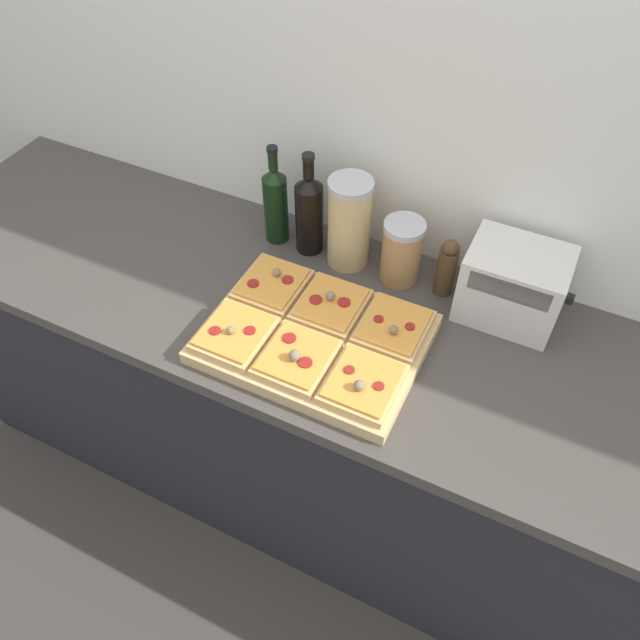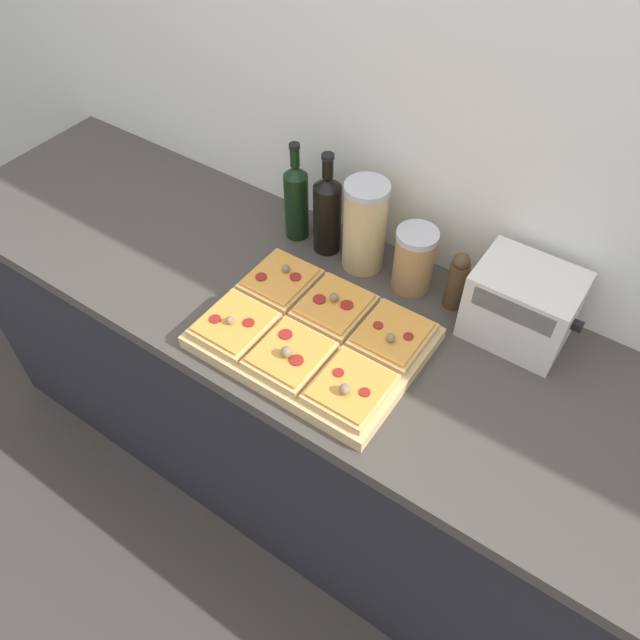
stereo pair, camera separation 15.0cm
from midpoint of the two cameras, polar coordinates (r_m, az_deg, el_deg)
ground_plane at (r=2.24m, az=-1.08°, el=-21.57°), size 12.00×12.00×0.00m
wall_back at (r=1.63m, az=12.63°, el=15.34°), size 6.00×0.06×2.50m
kitchen_counter at (r=1.95m, az=4.24°, el=-9.40°), size 2.63×0.67×0.92m
cutting_board at (r=1.52m, az=2.18°, el=-1.81°), size 0.52×0.39×0.04m
pizza_slice_back_left at (r=1.62m, az=-0.98°, el=3.58°), size 0.16×0.18×0.05m
pizza_slice_back_center at (r=1.55m, az=4.09°, el=1.14°), size 0.16×0.18×0.05m
pizza_slice_back_right at (r=1.51m, az=9.53°, el=-1.52°), size 0.16×0.18×0.05m
pizza_slice_front_left at (r=1.52m, az=-5.07°, el=-0.51°), size 0.16×0.18×0.05m
pizza_slice_front_center at (r=1.45m, az=0.19°, el=-3.31°), size 0.16×0.18×0.06m
pizza_slice_front_right at (r=1.40m, az=5.91°, el=-6.34°), size 0.16×0.18×0.05m
olive_oil_bottle at (r=1.75m, az=0.30°, el=10.82°), size 0.07×0.07×0.30m
wine_bottle at (r=1.71m, az=3.22°, el=9.70°), size 0.08×0.08×0.31m
grain_jar_tall at (r=1.66m, az=6.71°, el=8.39°), size 0.12×0.12×0.26m
grain_jar_short at (r=1.64m, az=11.21°, el=5.30°), size 0.11×0.11×0.18m
pepper_mill at (r=1.62m, az=15.05°, el=3.36°), size 0.05×0.05×0.17m
toaster_oven at (r=1.59m, az=20.59°, el=1.11°), size 0.26×0.18×0.20m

